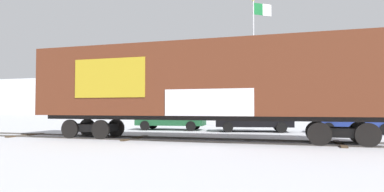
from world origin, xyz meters
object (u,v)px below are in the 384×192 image
at_px(flagpole, 257,44).
at_px(parked_car_black, 253,119).
at_px(freight_car, 203,82).
at_px(parked_car_blue, 354,119).
at_px(parked_car_green, 170,118).

distance_m(flagpole, parked_car_black, 6.92).
relative_size(flagpole, parked_car_black, 1.99).
distance_m(freight_car, parked_car_black, 7.07).
bearing_deg(parked_car_blue, parked_car_green, -179.41).
height_order(flagpole, parked_car_black, flagpole).
bearing_deg(parked_car_green, parked_car_blue, 0.59).
relative_size(parked_car_green, parked_car_black, 0.96).
bearing_deg(flagpole, parked_car_green, -143.59).
bearing_deg(freight_car, flagpole, 82.56).
bearing_deg(parked_car_blue, parked_car_black, -178.33).
distance_m(flagpole, parked_car_green, 8.83).
relative_size(freight_car, parked_car_black, 3.22).
xyz_separation_m(flagpole, parked_car_black, (0.11, -4.14, -5.54)).
height_order(freight_car, parked_car_green, freight_car).
relative_size(parked_car_black, parked_car_blue, 1.11).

